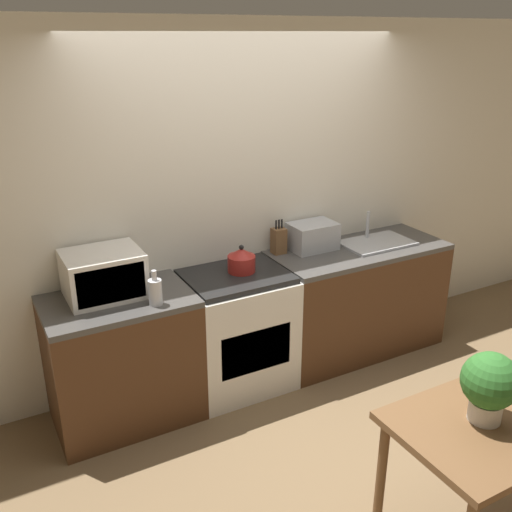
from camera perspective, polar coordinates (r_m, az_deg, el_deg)
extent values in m
plane|color=brown|center=(3.99, 7.20, -17.41)|extent=(16.00, 16.00, 0.00)
cube|color=silver|center=(4.29, -1.21, 5.33)|extent=(10.00, 0.06, 2.60)
cube|color=#4C2D19|center=(3.99, -13.12, -10.30)|extent=(0.95, 0.62, 0.86)
cube|color=#474442|center=(3.78, -13.69, -4.47)|extent=(0.95, 0.62, 0.04)
cube|color=#4C2D19|center=(4.78, 9.92, -4.46)|extent=(1.44, 0.62, 0.86)
cube|color=#474442|center=(4.60, 10.28, 0.59)|extent=(1.44, 0.62, 0.04)
cube|color=silver|center=(4.24, -1.95, -7.64)|extent=(0.75, 0.62, 0.86)
cube|color=black|center=(4.04, -2.03, -2.06)|extent=(0.72, 0.57, 0.04)
cube|color=black|center=(4.01, 0.02, -9.46)|extent=(0.54, 0.02, 0.32)
cylinder|color=maroon|center=(4.05, -1.46, -0.77)|extent=(0.20, 0.20, 0.12)
cone|color=maroon|center=(4.02, -1.47, 0.37)|extent=(0.19, 0.19, 0.05)
sphere|color=black|center=(4.01, -1.48, 0.88)|extent=(0.04, 0.04, 0.04)
cube|color=silver|center=(3.78, -15.03, -1.75)|extent=(0.48, 0.39, 0.30)
cube|color=black|center=(3.61, -14.27, -2.82)|extent=(0.43, 0.01, 0.24)
cylinder|color=silver|center=(3.61, -10.03, -3.60)|extent=(0.09, 0.09, 0.17)
cylinder|color=silver|center=(3.56, -10.15, -1.92)|extent=(0.03, 0.03, 0.06)
cube|color=brown|center=(4.38, 2.29, 1.52)|extent=(0.10, 0.09, 0.20)
cylinder|color=black|center=(4.32, 2.02, 3.14)|extent=(0.01, 0.01, 0.07)
cylinder|color=black|center=(4.33, 2.31, 3.19)|extent=(0.01, 0.01, 0.07)
cylinder|color=black|center=(4.35, 2.60, 3.24)|extent=(0.01, 0.01, 0.07)
cube|color=#ADAFB5|center=(4.48, 5.67, 2.00)|extent=(0.36, 0.26, 0.21)
cube|color=black|center=(4.39, 6.55, 1.53)|extent=(0.32, 0.01, 0.17)
cube|color=#ADAFB5|center=(4.69, 11.97, 1.29)|extent=(0.57, 0.36, 0.02)
cylinder|color=#ADAFB5|center=(4.75, 11.11, 3.12)|extent=(0.03, 0.03, 0.22)
cube|color=brown|center=(3.08, 22.50, -15.21)|extent=(0.95, 0.67, 0.04)
cylinder|color=brown|center=(3.20, 12.37, -20.92)|extent=(0.05, 0.05, 0.72)
cylinder|color=brown|center=(3.70, 22.57, -15.66)|extent=(0.05, 0.05, 0.72)
cylinder|color=beige|center=(3.03, 21.92, -14.12)|extent=(0.16, 0.16, 0.10)
sphere|color=#2D6B28|center=(2.94, 22.38, -11.44)|extent=(0.27, 0.27, 0.27)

